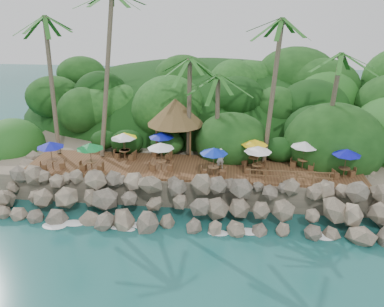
# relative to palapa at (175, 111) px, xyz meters

# --- Properties ---
(ground) EXTENTS (140.00, 140.00, 0.00)m
(ground) POSITION_rel_palapa_xyz_m (1.77, -9.45, -5.79)
(ground) COLOR #19514F
(ground) RESTS_ON ground
(land_base) EXTENTS (32.00, 25.20, 2.10)m
(land_base) POSITION_rel_palapa_xyz_m (1.77, 6.55, -4.74)
(land_base) COLOR gray
(land_base) RESTS_ON ground
(jungle_hill) EXTENTS (44.80, 28.00, 15.40)m
(jungle_hill) POSITION_rel_palapa_xyz_m (1.77, 14.05, -5.79)
(jungle_hill) COLOR #143811
(jungle_hill) RESTS_ON ground
(seawall) EXTENTS (29.00, 4.00, 2.30)m
(seawall) POSITION_rel_palapa_xyz_m (1.77, -7.45, -4.64)
(seawall) COLOR gray
(seawall) RESTS_ON ground
(terrace) EXTENTS (26.00, 5.00, 0.20)m
(terrace) POSITION_rel_palapa_xyz_m (1.77, -3.45, -3.59)
(terrace) COLOR brown
(terrace) RESTS_ON land_base
(jungle_foliage) EXTENTS (44.00, 16.00, 12.00)m
(jungle_foliage) POSITION_rel_palapa_xyz_m (1.77, 5.55, -5.79)
(jungle_foliage) COLOR #143811
(jungle_foliage) RESTS_ON ground
(foam_line) EXTENTS (25.20, 0.80, 0.06)m
(foam_line) POSITION_rel_palapa_xyz_m (1.77, -9.15, -5.76)
(foam_line) COLOR white
(foam_line) RESTS_ON ground
(palms) EXTENTS (28.59, 6.73, 14.12)m
(palms) POSITION_rel_palapa_xyz_m (1.61, -0.92, 6.15)
(palms) COLOR brown
(palms) RESTS_ON ground
(palapa) EXTENTS (4.85, 4.85, 4.60)m
(palapa) POSITION_rel_palapa_xyz_m (0.00, 0.00, 0.00)
(palapa) COLOR brown
(palapa) RESTS_ON ground
(dining_clusters) EXTENTS (24.05, 5.27, 2.24)m
(dining_clusters) POSITION_rel_palapa_xyz_m (1.49, -3.70, -1.63)
(dining_clusters) COLOR brown
(dining_clusters) RESTS_ON terrace
(railing) EXTENTS (6.10, 0.10, 1.00)m
(railing) POSITION_rel_palapa_xyz_m (8.95, -5.80, -2.88)
(railing) COLOR brown
(railing) RESTS_ON terrace
(waiter) EXTENTS (0.69, 0.53, 1.68)m
(waiter) POSITION_rel_palapa_xyz_m (3.97, -3.63, -2.65)
(waiter) COLOR silver
(waiter) RESTS_ON terrace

